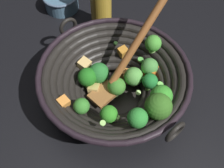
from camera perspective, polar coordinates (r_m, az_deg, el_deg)
The scene contains 4 objects.
ground_plane at distance 0.69m, azimuth 0.40°, elevation -2.51°, with size 4.00×4.00×0.00m, color black.
wok at distance 0.63m, azimuth 0.72°, elevation 0.81°, with size 0.40×0.38×0.26m.
cooking_oil_bottle at distance 0.80m, azimuth -2.45°, elevation 17.27°, with size 0.06×0.06×0.22m.
prep_bowl at distance 0.93m, azimuth -11.14°, elevation 17.58°, with size 0.12×0.12×0.05m.
Camera 1 is at (0.27, -0.24, 0.59)m, focal length 41.38 mm.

